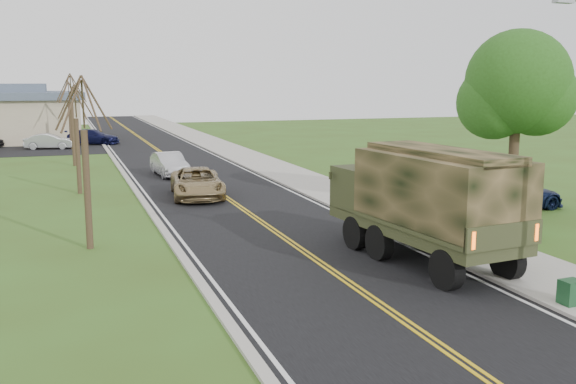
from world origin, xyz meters
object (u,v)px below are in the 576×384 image
military_truck (425,197)px  pickup_navy (512,194)px  suv_champagne (197,183)px  sedan_silver (169,164)px  utility_box_far (571,292)px

military_truck → pickup_navy: 10.84m
military_truck → suv_champagne: (-4.58, 14.31, -1.43)m
military_truck → sedan_silver: (-4.70, 22.40, -1.45)m
sedan_silver → utility_box_far: (6.08, -27.42, -0.31)m
military_truck → sedan_silver: size_ratio=1.77×
sedan_silver → pickup_navy: (13.30, -15.97, -0.02)m
suv_champagne → pickup_navy: size_ratio=1.10×
sedan_silver → utility_box_far: sedan_silver is taller
suv_champagne → pickup_navy: (13.18, -7.88, -0.04)m
pickup_navy → suv_champagne: bearing=59.7°
suv_champagne → utility_box_far: size_ratio=8.31×
suv_champagne → utility_box_far: suv_champagne is taller
suv_champagne → utility_box_far: bearing=-66.2°
military_truck → sedan_silver: 22.94m
military_truck → utility_box_far: size_ratio=12.08×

